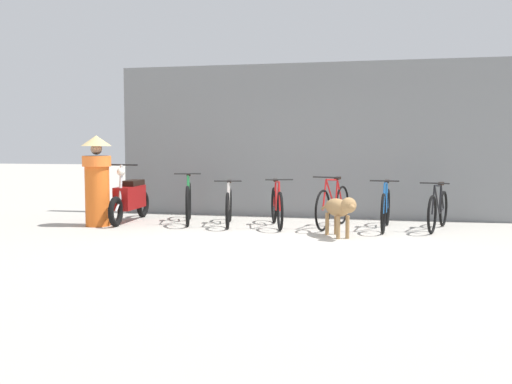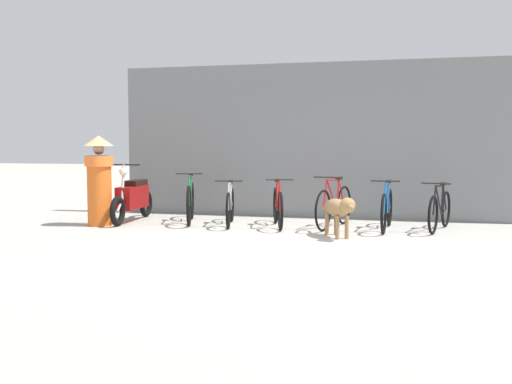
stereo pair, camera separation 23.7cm
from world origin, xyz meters
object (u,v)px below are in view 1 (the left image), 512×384
(bicycle_5, at_px, (438,210))
(bicycle_2, at_px, (277,207))
(bicycle_0, at_px, (188,202))
(motorcycle, at_px, (130,199))
(bicycle_3, at_px, (333,206))
(stray_dog, at_px, (339,208))
(bicycle_4, at_px, (386,209))
(person_in_robes, at_px, (97,178))
(bicycle_1, at_px, (229,206))

(bicycle_5, bearing_deg, bicycle_2, -71.25)
(bicycle_0, bearing_deg, bicycle_2, 67.18)
(motorcycle, bearing_deg, bicycle_0, 91.32)
(bicycle_3, height_order, bicycle_5, bicycle_3)
(bicycle_2, bearing_deg, stray_dog, 33.00)
(bicycle_0, relative_size, bicycle_4, 0.98)
(bicycle_0, relative_size, bicycle_3, 1.00)
(stray_dog, relative_size, person_in_robes, 0.68)
(motorcycle, bearing_deg, person_in_robes, -28.27)
(bicycle_0, height_order, stray_dog, bicycle_0)
(stray_dog, bearing_deg, bicycle_2, -158.77)
(motorcycle, height_order, stray_dog, motorcycle)
(bicycle_2, height_order, person_in_robes, person_in_robes)
(bicycle_0, height_order, bicycle_4, bicycle_0)
(bicycle_4, xyz_separation_m, person_in_robes, (-4.84, -0.68, 0.48))
(bicycle_3, relative_size, motorcycle, 0.87)
(bicycle_5, bearing_deg, bicycle_0, -74.90)
(bicycle_4, xyz_separation_m, stray_dog, (-0.67, -1.04, 0.10))
(bicycle_1, height_order, bicycle_4, bicycle_4)
(motorcycle, xyz_separation_m, person_in_robes, (-0.30, -0.66, 0.41))
(bicycle_4, relative_size, stray_dog, 1.56)
(bicycle_3, xyz_separation_m, motorcycle, (-3.67, -0.07, 0.05))
(bicycle_5, relative_size, person_in_robes, 1.00)
(bicycle_5, distance_m, stray_dog, 1.91)
(bicycle_2, bearing_deg, bicycle_5, 77.37)
(bicycle_2, relative_size, bicycle_3, 0.95)
(bicycle_4, relative_size, person_in_robes, 1.07)
(bicycle_1, bearing_deg, bicycle_4, 78.49)
(bicycle_2, relative_size, stray_dog, 1.46)
(bicycle_2, height_order, bicycle_4, same)
(bicycle_0, xyz_separation_m, bicycle_5, (4.30, 0.05, -0.04))
(person_in_robes, bearing_deg, stray_dog, -178.79)
(bicycle_2, relative_size, motorcycle, 0.83)
(bicycle_0, bearing_deg, bicycle_4, 71.16)
(bicycle_2, bearing_deg, person_in_robes, -95.52)
(stray_dog, height_order, person_in_robes, person_in_robes)
(bicycle_1, distance_m, bicycle_2, 0.85)
(bicycle_4, xyz_separation_m, bicycle_5, (0.84, 0.12, -0.01))
(bicycle_3, bearing_deg, person_in_robes, -65.96)
(bicycle_5, relative_size, stray_dog, 1.46)
(motorcycle, distance_m, stray_dog, 4.00)
(bicycle_2, height_order, motorcycle, motorcycle)
(bicycle_0, distance_m, bicycle_5, 4.30)
(bicycle_3, height_order, person_in_robes, person_in_robes)
(stray_dog, bearing_deg, bicycle_4, 118.37)
(bicycle_1, relative_size, bicycle_4, 0.93)
(bicycle_3, distance_m, stray_dog, 1.10)
(bicycle_1, distance_m, bicycle_3, 1.80)
(bicycle_2, distance_m, bicycle_5, 2.66)
(motorcycle, bearing_deg, bicycle_1, 84.49)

